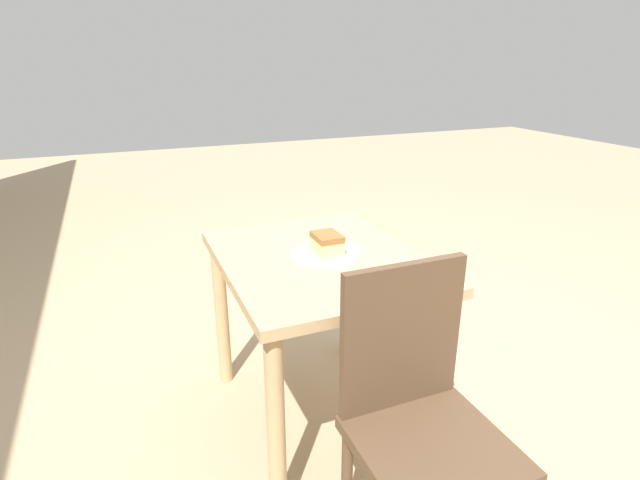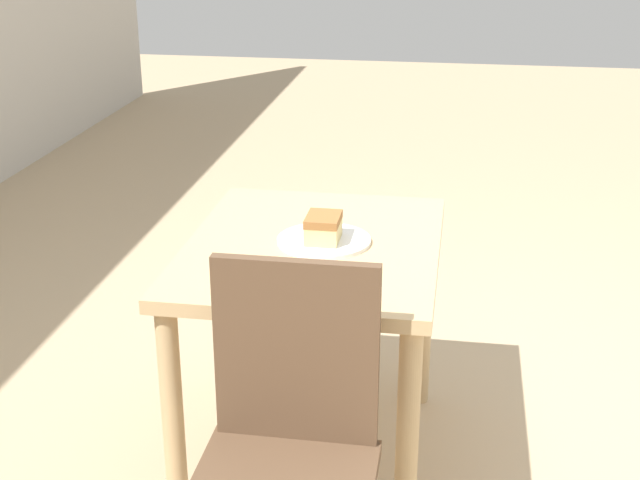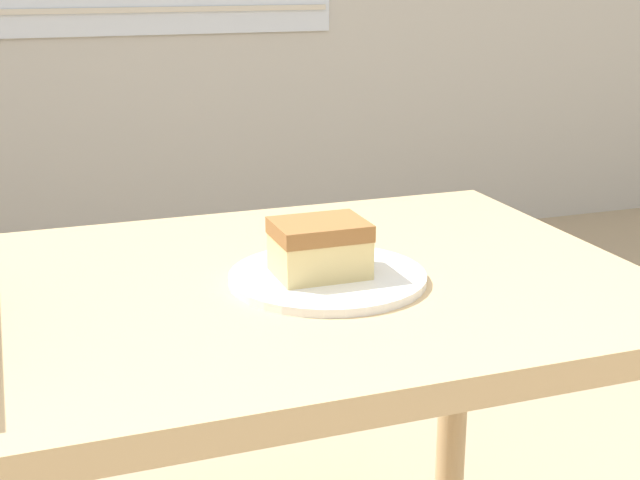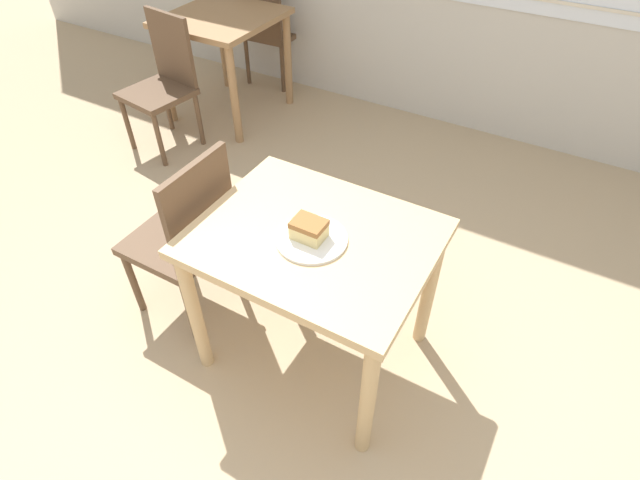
% 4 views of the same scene
% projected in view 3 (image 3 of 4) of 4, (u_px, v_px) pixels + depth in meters
% --- Properties ---
extents(dining_table_near, '(0.92, 0.74, 0.75)m').
position_uv_depth(dining_table_near, '(315.00, 354.00, 1.30)').
color(dining_table_near, tan).
rests_on(dining_table_near, ground_plane).
extents(plate, '(0.28, 0.28, 0.01)m').
position_uv_depth(plate, '(328.00, 277.00, 1.24)').
color(plate, white).
rests_on(plate, dining_table_near).
extents(cake_slice, '(0.13, 0.10, 0.08)m').
position_uv_depth(cake_slice, '(320.00, 248.00, 1.22)').
color(cake_slice, '#E0C67F').
rests_on(cake_slice, plate).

